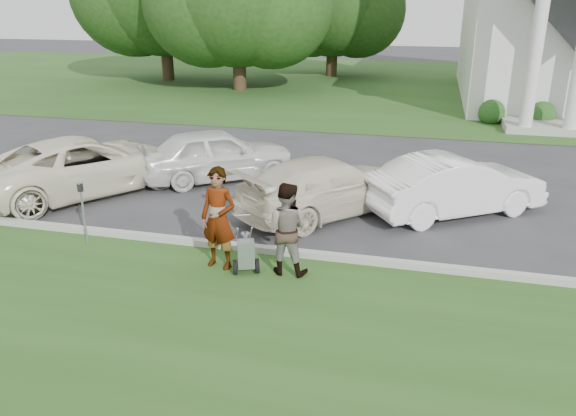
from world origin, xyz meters
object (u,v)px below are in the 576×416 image
at_px(person_left, 219,219).
at_px(person_right, 286,229).
at_px(car_b, 217,154).
at_px(car_c, 327,186).
at_px(car_d, 455,185).
at_px(striping_cart, 246,255).
at_px(car_a, 86,165).
at_px(tree_back, 333,4).
at_px(parking_meter_near, 83,206).

distance_m(person_left, person_right, 1.31).
xyz_separation_m(car_b, car_c, (3.59, -1.93, -0.07)).
relative_size(car_c, car_d, 1.08).
bearing_deg(person_right, car_c, -91.81).
xyz_separation_m(person_right, car_b, (-3.43, 5.34, -0.14)).
bearing_deg(striping_cart, car_a, 125.36).
bearing_deg(car_a, car_c, -145.96).
bearing_deg(car_b, tree_back, -33.64).
relative_size(person_right, car_a, 0.33).
relative_size(person_right, car_d, 0.41).
distance_m(person_right, car_a, 7.26).
height_order(parking_meter_near, car_c, parking_meter_near).
distance_m(tree_back, car_a, 27.18).
bearing_deg(car_b, car_a, 87.11).
distance_m(tree_back, car_c, 27.49).
distance_m(person_right, parking_meter_near, 4.47).
height_order(person_left, car_c, person_left).
xyz_separation_m(striping_cart, person_right, (0.72, 0.21, 0.51)).
xyz_separation_m(tree_back, car_d, (7.71, -26.08, -4.00)).
xyz_separation_m(person_left, car_c, (1.45, 3.48, -0.31)).
height_order(person_left, person_right, person_left).
distance_m(person_right, car_d, 5.18).
distance_m(parking_meter_near, car_b, 5.20).
relative_size(person_left, car_a, 0.37).
distance_m(tree_back, person_left, 30.66).
bearing_deg(person_right, striping_cart, 17.16).
bearing_deg(car_d, parking_meter_near, 82.44).
relative_size(striping_cart, car_a, 0.19).
relative_size(car_a, car_d, 1.24).
height_order(person_left, car_a, person_left).
bearing_deg(car_d, car_a, 59.98).
relative_size(tree_back, car_c, 2.03).
xyz_separation_m(striping_cart, person_left, (-0.58, 0.14, 0.61)).
bearing_deg(person_right, person_left, 4.04).
distance_m(car_b, car_c, 4.07).
bearing_deg(car_c, tree_back, -40.89).
bearing_deg(tree_back, car_b, -87.42).
distance_m(car_c, car_d, 3.08).
xyz_separation_m(tree_back, striping_cart, (3.83, -30.40, -4.34)).
bearing_deg(car_c, person_right, 126.58).
height_order(person_right, car_a, person_right).
bearing_deg(tree_back, person_left, -83.86).
xyz_separation_m(striping_cart, car_a, (-5.71, 3.58, 0.37)).
bearing_deg(car_b, person_right, 176.52).
relative_size(tree_back, car_b, 2.17).
distance_m(striping_cart, car_b, 6.19).
xyz_separation_m(tree_back, person_right, (4.56, -30.19, -3.83)).
distance_m(person_left, car_a, 6.19).
xyz_separation_m(person_left, parking_meter_near, (-3.16, 0.32, -0.13)).
distance_m(car_b, car_d, 6.70).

